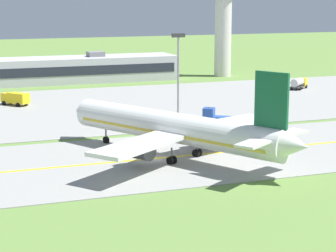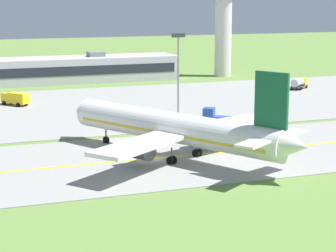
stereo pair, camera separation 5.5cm
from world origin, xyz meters
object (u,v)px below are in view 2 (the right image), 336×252
service_truck_baggage (16,98)px  apron_light_mast (178,64)px  service_truck_fuel (216,115)px  service_truck_pushback (107,114)px  airplane_lead (176,128)px  control_tower (224,15)px  service_truck_catering (299,83)px

service_truck_baggage → apron_light_mast: apron_light_mast is taller
service_truck_fuel → service_truck_pushback: 18.76m
service_truck_pushback → airplane_lead: bearing=-86.7°
control_tower → apron_light_mast: bearing=-122.6°
service_truck_baggage → service_truck_pushback: (12.79, -21.29, -0.35)m
airplane_lead → service_truck_fuel: (15.50, 21.42, -2.95)m
control_tower → service_truck_pushback: bearing=-131.9°
service_truck_baggage → service_truck_pushback: bearing=-59.0°
service_truck_catering → service_truck_baggage: bearing=-179.7°
service_truck_pushback → control_tower: 69.77m
service_truck_baggage → airplane_lead: bearing=-73.9°
service_truck_fuel → control_tower: size_ratio=0.24×
airplane_lead → control_tower: 91.72m
airplane_lead → control_tower: (43.84, 79.66, 12.04)m
service_truck_fuel → apron_light_mast: 12.09m
service_truck_pushback → apron_light_mast: apron_light_mast is taller
airplane_lead → service_truck_baggage: (-14.46, 50.24, -2.60)m
service_truck_baggage → apron_light_mast: size_ratio=0.41×
service_truck_baggage → service_truck_fuel: service_truck_baggage is taller
apron_light_mast → service_truck_fuel: bearing=-65.0°
airplane_lead → service_truck_catering: bearing=45.5°
service_truck_baggage → control_tower: control_tower is taller
service_truck_baggage → service_truck_fuel: 41.58m
service_truck_baggage → control_tower: size_ratio=0.22×
service_truck_baggage → service_truck_catering: 64.14m
service_truck_fuel → service_truck_pushback: bearing=156.4°
service_truck_baggage → service_truck_catering: bearing=0.3°
service_truck_pushback → apron_light_mast: bearing=2.5°
service_truck_catering → apron_light_mast: bearing=-150.9°
service_truck_pushback → control_tower: bearing=48.1°
service_truck_fuel → service_truck_pushback: (-17.18, 7.52, 0.00)m
control_tower → airplane_lead: bearing=-118.8°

